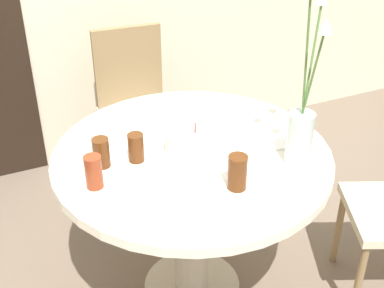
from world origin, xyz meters
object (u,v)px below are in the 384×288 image
(birthday_cake, at_px, (195,142))
(drink_glass_3, at_px, (101,153))
(drink_glass_2, at_px, (94,172))
(drink_glass_0, at_px, (136,148))
(flower_vase, at_px, (302,124))
(drink_glass_1, at_px, (237,172))
(side_plate, at_px, (276,136))
(chair_far_back, at_px, (134,101))

(birthday_cake, distance_m, drink_glass_3, 0.36)
(drink_glass_2, bearing_deg, drink_glass_0, 27.88)
(birthday_cake, distance_m, flower_vase, 0.42)
(drink_glass_0, bearing_deg, flower_vase, -25.83)
(drink_glass_0, xyz_separation_m, drink_glass_1, (0.27, -0.31, 0.01))
(side_plate, distance_m, drink_glass_2, 0.77)
(flower_vase, bearing_deg, birthday_cake, 144.28)
(drink_glass_1, bearing_deg, drink_glass_3, 140.18)
(chair_far_back, height_order, flower_vase, flower_vase)
(side_plate, relative_size, drink_glass_2, 1.61)
(flower_vase, bearing_deg, side_plate, 82.52)
(drink_glass_1, bearing_deg, birthday_cake, 97.53)
(flower_vase, relative_size, drink_glass_3, 5.88)
(chair_far_back, relative_size, drink_glass_1, 6.97)
(chair_far_back, bearing_deg, drink_glass_1, -86.64)
(flower_vase, bearing_deg, drink_glass_1, -170.90)
(flower_vase, xyz_separation_m, drink_glass_1, (-0.29, -0.05, -0.10))
(drink_glass_3, bearing_deg, drink_glass_2, -117.15)
(birthday_cake, xyz_separation_m, drink_glass_1, (0.04, -0.28, 0.02))
(chair_far_back, distance_m, drink_glass_2, 1.16)
(chair_far_back, xyz_separation_m, flower_vase, (0.26, -1.18, 0.40))
(drink_glass_1, xyz_separation_m, drink_glass_3, (-0.40, 0.33, -0.01))
(side_plate, bearing_deg, drink_glass_0, 172.76)
(drink_glass_1, bearing_deg, flower_vase, 9.10)
(side_plate, bearing_deg, chair_far_back, 106.45)
(drink_glass_2, relative_size, drink_glass_3, 1.08)
(chair_far_back, relative_size, drink_glass_2, 7.26)
(chair_far_back, xyz_separation_m, birthday_cake, (-0.06, -0.94, 0.28))
(drink_glass_3, bearing_deg, drink_glass_0, -7.68)
(flower_vase, bearing_deg, drink_glass_3, 157.34)
(drink_glass_0, bearing_deg, birthday_cake, -8.76)
(flower_vase, height_order, drink_glass_1, flower_vase)
(flower_vase, distance_m, drink_glass_0, 0.62)
(drink_glass_0, relative_size, drink_glass_3, 0.97)
(flower_vase, height_order, drink_glass_0, flower_vase)
(drink_glass_3, bearing_deg, flower_vase, -22.66)
(drink_glass_0, bearing_deg, chair_far_back, 72.40)
(birthday_cake, bearing_deg, side_plate, -6.23)
(chair_far_back, height_order, drink_glass_0, chair_far_back)
(chair_far_back, bearing_deg, side_plate, -69.18)
(chair_far_back, distance_m, drink_glass_1, 1.26)
(chair_far_back, xyz_separation_m, side_plate, (0.29, -0.98, 0.24))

